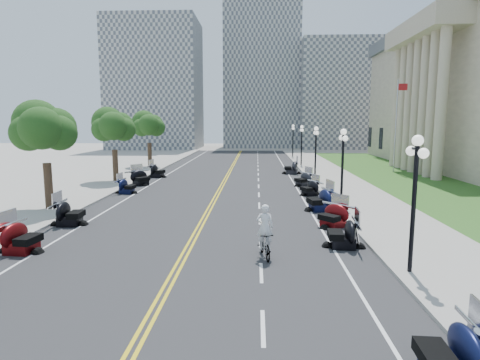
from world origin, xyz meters
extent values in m
plane|color=gray|center=(0.00, 0.00, 0.00)|extent=(160.00, 160.00, 0.00)
cube|color=#333335|center=(0.00, 10.00, 0.00)|extent=(16.00, 90.00, 0.01)
cube|color=yellow|center=(-0.12, 10.00, 0.01)|extent=(0.12, 90.00, 0.00)
cube|color=yellow|center=(0.12, 10.00, 0.01)|extent=(0.12, 90.00, 0.00)
cube|color=white|center=(6.40, 10.00, 0.01)|extent=(0.12, 90.00, 0.00)
cube|color=white|center=(-6.40, 10.00, 0.01)|extent=(0.12, 90.00, 0.00)
cube|color=white|center=(3.20, -12.00, 0.01)|extent=(0.12, 2.00, 0.00)
cube|color=white|center=(3.20, -8.00, 0.01)|extent=(0.12, 2.00, 0.00)
cube|color=white|center=(3.20, -4.00, 0.01)|extent=(0.12, 2.00, 0.00)
cube|color=white|center=(3.20, 0.00, 0.01)|extent=(0.12, 2.00, 0.00)
cube|color=white|center=(3.20, 4.00, 0.01)|extent=(0.12, 2.00, 0.00)
cube|color=white|center=(3.20, 8.00, 0.01)|extent=(0.12, 2.00, 0.00)
cube|color=white|center=(3.20, 12.00, 0.01)|extent=(0.12, 2.00, 0.00)
cube|color=white|center=(3.20, 16.00, 0.01)|extent=(0.12, 2.00, 0.00)
cube|color=white|center=(3.20, 20.00, 0.01)|extent=(0.12, 2.00, 0.00)
cube|color=white|center=(3.20, 24.00, 0.01)|extent=(0.12, 2.00, 0.00)
cube|color=white|center=(3.20, 28.00, 0.01)|extent=(0.12, 2.00, 0.00)
cube|color=white|center=(3.20, 32.00, 0.01)|extent=(0.12, 2.00, 0.00)
cube|color=white|center=(3.20, 36.00, 0.01)|extent=(0.12, 2.00, 0.00)
cube|color=white|center=(3.20, 40.00, 0.01)|extent=(0.12, 2.00, 0.00)
cube|color=white|center=(3.20, 44.00, 0.01)|extent=(0.12, 2.00, 0.00)
cube|color=white|center=(3.20, 48.00, 0.01)|extent=(0.12, 2.00, 0.00)
cube|color=white|center=(3.20, 52.00, 0.01)|extent=(0.12, 2.00, 0.00)
cube|color=#9E9991|center=(10.50, 10.00, 0.07)|extent=(5.00, 90.00, 0.15)
cube|color=#9E9991|center=(-10.50, 10.00, 0.07)|extent=(5.00, 90.00, 0.15)
cube|color=#356023|center=(17.50, 18.00, 0.05)|extent=(9.00, 60.00, 0.10)
cube|color=gray|center=(-18.00, 62.00, 13.00)|extent=(18.00, 14.00, 26.00)
cube|color=gray|center=(4.00, 68.00, 15.00)|extent=(16.00, 12.00, 30.00)
cube|color=gray|center=(22.00, 65.00, 11.00)|extent=(20.00, 14.00, 22.00)
imported|color=#A51414|center=(3.35, -6.34, 0.56)|extent=(0.88, 1.94, 1.13)
imported|color=silver|center=(3.35, -6.34, 2.08)|extent=(0.69, 0.45, 1.90)
camera|label=1|loc=(3.00, -22.21, 5.55)|focal=30.00mm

